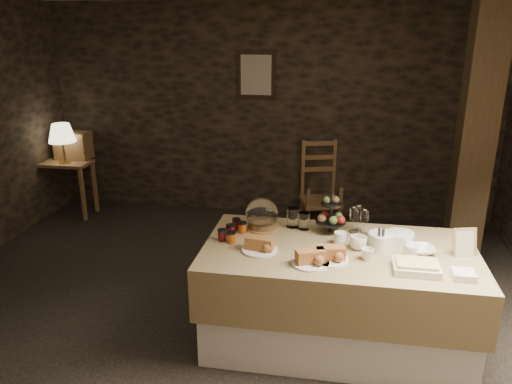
% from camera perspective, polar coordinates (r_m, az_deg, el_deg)
% --- Properties ---
extents(ground_plane, '(5.50, 5.00, 0.01)m').
position_cam_1_polar(ground_plane, '(4.35, -3.65, -13.85)').
color(ground_plane, black).
rests_on(ground_plane, ground).
extents(room_shell, '(5.52, 5.02, 2.60)m').
position_cam_1_polar(room_shell, '(3.74, -4.14, 6.72)').
color(room_shell, black).
rests_on(room_shell, ground).
extents(buffet_table, '(1.98, 1.05, 0.78)m').
position_cam_1_polar(buffet_table, '(3.86, 9.23, -10.84)').
color(buffet_table, silver).
rests_on(buffet_table, ground_plane).
extents(console_table, '(0.65, 0.37, 0.70)m').
position_cam_1_polar(console_table, '(6.70, -20.99, 2.19)').
color(console_table, brown).
rests_on(console_table, ground_plane).
extents(table_lamp, '(0.33, 0.33, 0.49)m').
position_cam_1_polar(table_lamp, '(6.52, -21.34, 6.25)').
color(table_lamp, '#AD8B47').
rests_on(table_lamp, console_table).
extents(wine_rack, '(0.42, 0.26, 0.34)m').
position_cam_1_polar(wine_rack, '(6.75, -20.16, 5.04)').
color(wine_rack, brown).
rests_on(wine_rack, console_table).
extents(chair, '(0.56, 0.55, 0.77)m').
position_cam_1_polar(chair, '(6.20, 7.51, 0.72)').
color(chair, brown).
rests_on(chair, ground_plane).
extents(timber_column, '(0.30, 0.30, 2.60)m').
position_cam_1_polar(timber_column, '(4.96, 23.71, 5.06)').
color(timber_column, black).
rests_on(timber_column, ground_plane).
extents(framed_picture, '(0.45, 0.04, 0.55)m').
position_cam_1_polar(framed_picture, '(6.14, 0.03, 13.24)').
color(framed_picture, black).
rests_on(framed_picture, room_shell).
extents(plate_stack_a, '(0.19, 0.19, 0.10)m').
position_cam_1_polar(plate_stack_a, '(3.79, 14.16, -5.28)').
color(plate_stack_a, white).
rests_on(plate_stack_a, buffet_table).
extents(plate_stack_b, '(0.20, 0.20, 0.08)m').
position_cam_1_polar(plate_stack_b, '(3.87, 16.16, -5.04)').
color(plate_stack_b, white).
rests_on(plate_stack_b, buffet_table).
extents(cutlery_holder, '(0.10, 0.10, 0.12)m').
position_cam_1_polar(cutlery_holder, '(3.69, 14.01, -5.76)').
color(cutlery_holder, white).
rests_on(cutlery_holder, buffet_table).
extents(cup_a, '(0.13, 0.13, 0.10)m').
position_cam_1_polar(cup_a, '(3.70, 11.59, -5.69)').
color(cup_a, white).
rests_on(cup_a, buffet_table).
extents(cup_b, '(0.11, 0.11, 0.08)m').
position_cam_1_polar(cup_b, '(3.56, 12.55, -6.94)').
color(cup_b, white).
rests_on(cup_b, buffet_table).
extents(mug_c, '(0.09, 0.09, 0.09)m').
position_cam_1_polar(mug_c, '(3.75, 9.58, -5.25)').
color(mug_c, white).
rests_on(mug_c, buffet_table).
extents(mug_d, '(0.08, 0.08, 0.09)m').
position_cam_1_polar(mug_d, '(3.66, 17.28, -6.52)').
color(mug_d, white).
rests_on(mug_d, buffet_table).
extents(bowl, '(0.23, 0.23, 0.05)m').
position_cam_1_polar(bowl, '(3.76, 18.34, -6.31)').
color(bowl, white).
rests_on(bowl, buffet_table).
extents(cake_dome, '(0.26, 0.26, 0.26)m').
position_cam_1_polar(cake_dome, '(3.96, 0.67, -2.76)').
color(cake_dome, brown).
rests_on(cake_dome, buffet_table).
extents(fruit_stand, '(0.23, 0.23, 0.33)m').
position_cam_1_polar(fruit_stand, '(3.91, 8.61, -2.82)').
color(fruit_stand, black).
rests_on(fruit_stand, buffet_table).
extents(bread_platter_left, '(0.26, 0.26, 0.11)m').
position_cam_1_polar(bread_platter_left, '(3.60, 0.42, -6.16)').
color(bread_platter_left, white).
rests_on(bread_platter_left, buffet_table).
extents(bread_platter_center, '(0.26, 0.26, 0.11)m').
position_cam_1_polar(bread_platter_center, '(3.43, 6.24, -7.59)').
color(bread_platter_center, white).
rests_on(bread_platter_center, buffet_table).
extents(bread_platter_right, '(0.26, 0.26, 0.11)m').
position_cam_1_polar(bread_platter_right, '(3.50, 8.46, -7.16)').
color(bread_platter_right, white).
rests_on(bread_platter_right, buffet_table).
extents(jam_jars, '(0.18, 0.32, 0.07)m').
position_cam_1_polar(jam_jars, '(3.85, -2.68, -4.52)').
color(jam_jars, '#58111B').
rests_on(jam_jars, buffet_table).
extents(tart_dish, '(0.30, 0.22, 0.07)m').
position_cam_1_polar(tart_dish, '(3.49, 17.84, -8.13)').
color(tart_dish, white).
rests_on(tart_dish, buffet_table).
extents(square_dish, '(0.14, 0.14, 0.04)m').
position_cam_1_polar(square_dish, '(3.51, 22.63, -8.72)').
color(square_dish, white).
rests_on(square_dish, buffet_table).
extents(menu_frame, '(0.18, 0.11, 0.22)m').
position_cam_1_polar(menu_frame, '(3.81, 22.74, -5.44)').
color(menu_frame, brown).
rests_on(menu_frame, buffet_table).
extents(storage_jar_a, '(0.10, 0.10, 0.16)m').
position_cam_1_polar(storage_jar_a, '(4.01, 4.23, -2.92)').
color(storage_jar_a, white).
rests_on(storage_jar_a, buffet_table).
extents(storage_jar_b, '(0.09, 0.09, 0.14)m').
position_cam_1_polar(storage_jar_b, '(3.97, 5.48, -3.30)').
color(storage_jar_b, white).
rests_on(storage_jar_b, buffet_table).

